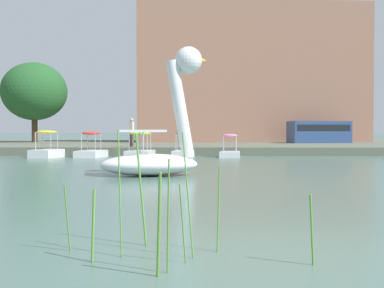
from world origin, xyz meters
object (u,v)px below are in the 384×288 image
at_px(tree_broadleaf_left, 34,92).
at_px(person_on_path, 132,132).
at_px(parked_van, 319,131).
at_px(pedal_boat_red, 91,150).
at_px(pedal_boat_teal, 183,150).
at_px(swan_boat, 159,140).
at_px(pedal_boat_lime, 140,149).
at_px(pedal_boat_yellow, 47,150).
at_px(pedal_boat_pink, 230,151).

distance_m(tree_broadleaf_left, person_on_path, 15.63).
bearing_deg(parked_van, pedal_boat_red, -141.70).
bearing_deg(pedal_boat_teal, swan_boat, -92.49).
distance_m(swan_boat, pedal_boat_red, 12.66).
xyz_separation_m(swan_boat, person_on_path, (-2.81, 14.75, 0.24)).
bearing_deg(pedal_boat_teal, parked_van, 50.43).
relative_size(pedal_boat_lime, parked_van, 0.48).
bearing_deg(person_on_path, tree_broadleaf_left, 129.82).
distance_m(tree_broadleaf_left, parked_van, 24.00).
bearing_deg(person_on_path, parked_van, 34.23).
bearing_deg(pedal_boat_yellow, pedal_boat_lime, 4.36).
xyz_separation_m(pedal_boat_yellow, person_on_path, (4.31, 3.47, 1.00)).
bearing_deg(tree_broadleaf_left, swan_boat, -64.58).
bearing_deg(pedal_boat_lime, pedal_boat_yellow, -175.64).
bearing_deg(parked_van, tree_broadleaf_left, 174.51).
xyz_separation_m(pedal_boat_pink, pedal_boat_red, (-7.86, -0.09, 0.04)).
distance_m(swan_boat, person_on_path, 15.02).
bearing_deg(pedal_boat_pink, pedal_boat_lime, -178.43).
relative_size(pedal_boat_red, tree_broadleaf_left, 0.32).
height_order(swan_boat, person_on_path, swan_boat).
bearing_deg(pedal_boat_red, pedal_boat_teal, -3.59).
bearing_deg(pedal_boat_lime, person_on_path, 105.76).
xyz_separation_m(pedal_boat_teal, pedal_boat_lime, (-2.44, 0.28, 0.04)).
height_order(pedal_boat_pink, parked_van, parked_van).
height_order(pedal_boat_lime, parked_van, parked_van).
distance_m(pedal_boat_pink, pedal_boat_yellow, 10.27).
distance_m(pedal_boat_yellow, parked_van, 22.34).
bearing_deg(swan_boat, pedal_boat_pink, 75.13).
xyz_separation_m(pedal_boat_red, parked_van, (15.80, 12.47, 1.04)).
relative_size(pedal_boat_yellow, person_on_path, 1.29).
xyz_separation_m(pedal_boat_pink, tree_broadleaf_left, (-15.72, 14.66, 4.44)).
bearing_deg(pedal_boat_pink, pedal_boat_teal, -171.05).
relative_size(pedal_boat_teal, pedal_boat_yellow, 0.95).
bearing_deg(pedal_boat_lime, pedal_boat_red, 178.97).
bearing_deg(pedal_boat_yellow, pedal_boat_teal, 0.88).
bearing_deg(parked_van, pedal_boat_yellow, -144.62).
xyz_separation_m(pedal_boat_lime, tree_broadleaf_left, (-10.64, 14.80, 4.36)).
xyz_separation_m(pedal_boat_lime, parked_van, (13.02, 12.52, 1.00)).
relative_size(pedal_boat_pink, tree_broadleaf_left, 0.26).
relative_size(pedal_boat_teal, tree_broadleaf_left, 0.28).
bearing_deg(pedal_boat_teal, pedal_boat_yellow, -179.12).
bearing_deg(person_on_path, pedal_boat_yellow, -141.15).
xyz_separation_m(swan_boat, pedal_boat_yellow, (-7.12, 11.28, -0.76)).
distance_m(pedal_boat_red, tree_broadleaf_left, 17.28).
distance_m(swan_boat, pedal_boat_yellow, 13.36).
xyz_separation_m(swan_boat, tree_broadleaf_left, (-12.58, 26.47, 3.62)).
xyz_separation_m(pedal_boat_lime, pedal_boat_yellow, (-5.18, -0.39, -0.01)).
relative_size(pedal_boat_pink, pedal_boat_teal, 0.91).
relative_size(pedal_boat_pink, pedal_boat_red, 0.80).
height_order(pedal_boat_pink, tree_broadleaf_left, tree_broadleaf_left).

